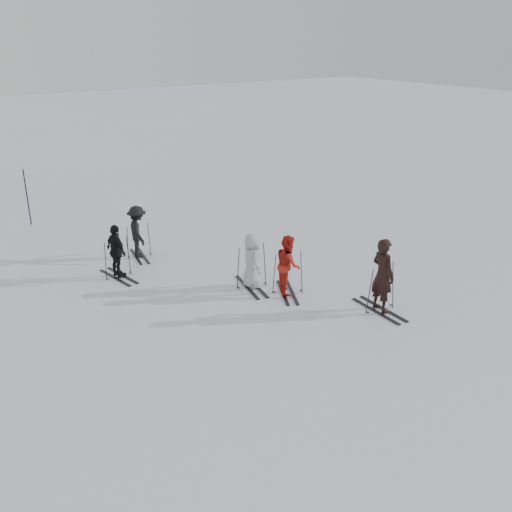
{
  "coord_description": "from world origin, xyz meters",
  "views": [
    {
      "loc": [
        -8.69,
        -11.25,
        6.94
      ],
      "look_at": [
        0.0,
        1.0,
        1.0
      ],
      "focal_mm": 40.0,
      "sensor_mm": 36.0,
      "label": 1
    }
  ],
  "objects_px": {
    "skier_uphill_far": "(138,232)",
    "piste_marker": "(27,197)",
    "skier_grey": "(252,261)",
    "skier_uphill_left": "(117,252)",
    "skier_red": "(288,265)",
    "skier_near_dark": "(382,276)"
  },
  "relations": [
    {
      "from": "skier_grey",
      "to": "skier_red",
      "type": "bearing_deg",
      "value": -133.14
    },
    {
      "from": "piste_marker",
      "to": "skier_uphill_far",
      "type": "bearing_deg",
      "value": -70.24
    },
    {
      "from": "skier_near_dark",
      "to": "skier_uphill_left",
      "type": "distance_m",
      "value": 7.78
    },
    {
      "from": "skier_near_dark",
      "to": "skier_grey",
      "type": "relative_size",
      "value": 1.24
    },
    {
      "from": "skier_near_dark",
      "to": "piste_marker",
      "type": "bearing_deg",
      "value": 27.32
    },
    {
      "from": "skier_uphill_far",
      "to": "piste_marker",
      "type": "height_order",
      "value": "piste_marker"
    },
    {
      "from": "skier_uphill_left",
      "to": "piste_marker",
      "type": "xyz_separation_m",
      "value": [
        -0.76,
        6.73,
        0.27
      ]
    },
    {
      "from": "skier_grey",
      "to": "skier_uphill_left",
      "type": "distance_m",
      "value": 4.09
    },
    {
      "from": "skier_red",
      "to": "skier_uphill_far",
      "type": "bearing_deg",
      "value": 51.76
    },
    {
      "from": "skier_uphill_left",
      "to": "piste_marker",
      "type": "height_order",
      "value": "piste_marker"
    },
    {
      "from": "skier_uphill_far",
      "to": "skier_grey",
      "type": "bearing_deg",
      "value": -146.57
    },
    {
      "from": "skier_red",
      "to": "skier_uphill_far",
      "type": "height_order",
      "value": "skier_uphill_far"
    },
    {
      "from": "skier_near_dark",
      "to": "skier_red",
      "type": "relative_size",
      "value": 1.18
    },
    {
      "from": "skier_uphill_left",
      "to": "skier_near_dark",
      "type": "bearing_deg",
      "value": -150.23
    },
    {
      "from": "skier_grey",
      "to": "skier_uphill_far",
      "type": "bearing_deg",
      "value": 35.59
    },
    {
      "from": "skier_uphill_left",
      "to": "skier_grey",
      "type": "bearing_deg",
      "value": -143.75
    },
    {
      "from": "skier_uphill_left",
      "to": "piste_marker",
      "type": "distance_m",
      "value": 6.78
    },
    {
      "from": "skier_red",
      "to": "piste_marker",
      "type": "xyz_separation_m",
      "value": [
        -4.23,
        10.57,
        0.23
      ]
    },
    {
      "from": "skier_uphill_far",
      "to": "piste_marker",
      "type": "bearing_deg",
      "value": 31.4
    },
    {
      "from": "skier_red",
      "to": "skier_uphill_left",
      "type": "relative_size",
      "value": 1.04
    },
    {
      "from": "skier_near_dark",
      "to": "skier_uphill_far",
      "type": "relative_size",
      "value": 1.18
    },
    {
      "from": "skier_near_dark",
      "to": "skier_uphill_far",
      "type": "xyz_separation_m",
      "value": [
        -3.57,
        7.32,
        -0.15
      ]
    }
  ]
}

